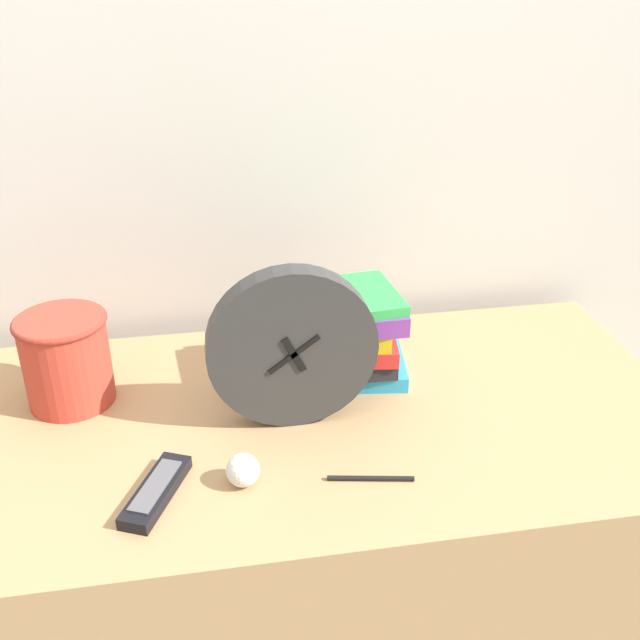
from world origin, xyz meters
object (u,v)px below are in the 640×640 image
desk_clock (292,348)px  basket (66,357)px  tv_remote (156,491)px  pen (371,478)px  crumpled_paper_ball (243,470)px  book_stack (341,332)px

desk_clock → basket: size_ratio=1.71×
desk_clock → tv_remote: 0.31m
desk_clock → basket: desk_clock is taller
pen → desk_clock: bearing=117.7°
pen → crumpled_paper_ball: bearing=172.4°
basket → pen: bearing=-32.8°
book_stack → pen: 0.32m
basket → crumpled_paper_ball: basket is taller
tv_remote → pen: 0.33m
desk_clock → crumpled_paper_ball: size_ratio=5.45×
desk_clock → pen: bearing=-62.3°
desk_clock → pen: desk_clock is taller
book_stack → crumpled_paper_ball: (-0.21, -0.28, -0.07)m
book_stack → pen: book_stack is taller
desk_clock → crumpled_paper_ball: desk_clock is taller
tv_remote → basket: bearing=117.9°
desk_clock → tv_remote: (-0.23, -0.16, -0.13)m
tv_remote → pen: (0.33, -0.02, -0.01)m
basket → pen: size_ratio=1.25×
book_stack → basket: size_ratio=1.55×
basket → pen: 0.58m
book_stack → pen: (-0.01, -0.31, -0.09)m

